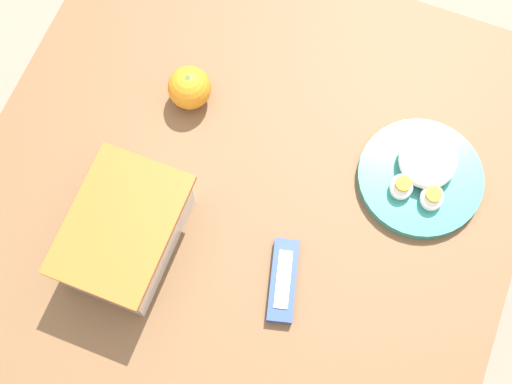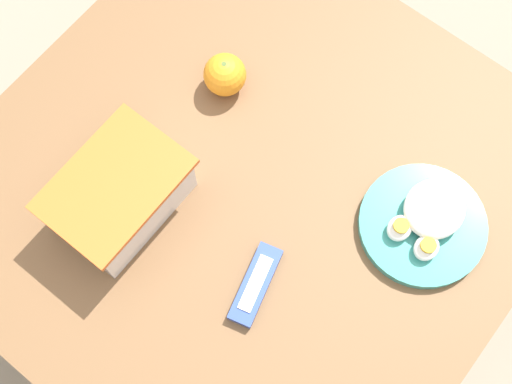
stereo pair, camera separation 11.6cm
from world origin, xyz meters
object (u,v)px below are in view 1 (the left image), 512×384
orange_fruit (189,88)px  candy_bar (283,281)px  rice_plate (422,173)px  food_container (126,234)px

orange_fruit → candy_bar: (-0.25, -0.27, -0.03)m
rice_plate → food_container: bearing=124.6°
orange_fruit → rice_plate: bearing=-89.7°
rice_plate → candy_bar: (-0.25, 0.15, -0.01)m
rice_plate → orange_fruit: bearing=90.3°
candy_bar → food_container: bearing=96.3°
orange_fruit → candy_bar: 0.37m
food_container → rice_plate: food_container is taller
candy_bar → orange_fruit: bearing=46.8°
food_container → rice_plate: size_ratio=1.06×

